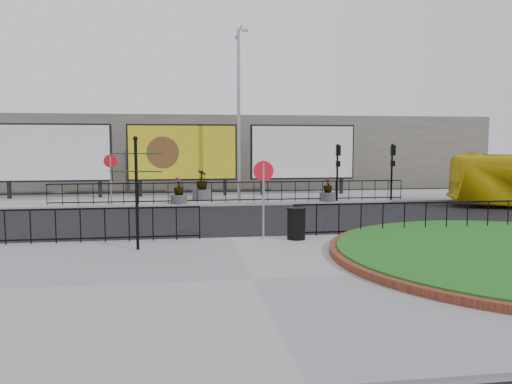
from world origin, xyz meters
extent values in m
plane|color=black|center=(0.00, 0.00, 0.00)|extent=(90.00, 90.00, 0.00)
cube|color=gray|center=(0.00, -5.00, 0.06)|extent=(30.00, 10.00, 0.12)
cube|color=gray|center=(0.00, 12.00, 0.06)|extent=(44.00, 6.00, 0.12)
cylinder|color=gray|center=(-5.00, 9.40, 1.32)|extent=(0.07, 0.07, 2.40)
cylinder|color=red|center=(-5.00, 9.40, 2.27)|extent=(0.64, 0.03, 0.64)
cylinder|color=white|center=(-5.00, 9.42, 2.27)|extent=(0.50, 0.03, 0.50)
cylinder|color=gray|center=(1.00, -0.40, 1.32)|extent=(0.07, 0.07, 2.40)
cylinder|color=red|center=(1.00, -0.40, 2.27)|extent=(0.64, 0.03, 0.64)
cylinder|color=white|center=(1.00, -0.38, 2.27)|extent=(0.50, 0.03, 0.50)
cube|color=black|center=(-10.90, 13.00, 0.62)|extent=(0.18, 0.18, 1.00)
cube|color=black|center=(-6.10, 13.00, 0.62)|extent=(0.18, 0.18, 1.00)
cube|color=black|center=(-8.50, 13.00, 2.62)|extent=(6.20, 0.25, 3.20)
cube|color=silver|center=(-8.50, 12.84, 2.62)|extent=(6.00, 0.06, 3.00)
cube|color=black|center=(-3.90, 13.00, 0.62)|extent=(0.18, 0.18, 1.00)
cube|color=black|center=(0.90, 13.00, 0.62)|extent=(0.18, 0.18, 1.00)
cube|color=black|center=(-1.50, 13.00, 2.62)|extent=(6.20, 0.25, 3.20)
cube|color=gold|center=(-1.50, 12.84, 2.62)|extent=(6.00, 0.06, 3.00)
cube|color=black|center=(3.10, 13.00, 0.62)|extent=(0.18, 0.18, 1.00)
cube|color=black|center=(7.90, 13.00, 0.62)|extent=(0.18, 0.18, 1.00)
cube|color=black|center=(5.50, 13.00, 2.62)|extent=(6.20, 0.25, 3.20)
cube|color=silver|center=(5.50, 12.84, 2.62)|extent=(6.00, 0.06, 3.00)
cylinder|color=gray|center=(1.50, 11.00, 4.62)|extent=(0.18, 0.18, 9.00)
cylinder|color=gray|center=(1.50, 11.00, 8.97)|extent=(0.43, 0.10, 0.77)
cube|color=gray|center=(1.85, 11.00, 9.07)|extent=(0.35, 0.15, 0.12)
cylinder|color=black|center=(6.50, 9.40, 1.62)|extent=(0.10, 0.10, 3.00)
cube|color=black|center=(6.50, 9.28, 2.77)|extent=(0.22, 0.18, 0.55)
cube|color=black|center=(6.50, 9.28, 2.07)|extent=(0.20, 0.16, 0.30)
cylinder|color=black|center=(9.50, 9.40, 1.62)|extent=(0.10, 0.10, 3.00)
cube|color=black|center=(9.50, 9.28, 2.77)|extent=(0.22, 0.18, 0.55)
cube|color=black|center=(9.50, 9.28, 2.07)|extent=(0.20, 0.16, 0.30)
cube|color=slate|center=(0.00, 22.00, 2.50)|extent=(40.00, 10.00, 5.00)
cylinder|color=black|center=(-2.79, -1.45, 1.67)|extent=(0.09, 0.09, 3.10)
sphere|color=black|center=(-2.79, -1.45, 3.26)|extent=(0.14, 0.14, 0.14)
cube|color=black|center=(-3.15, -1.32, 2.84)|extent=(0.73, 0.37, 0.03)
cube|color=black|center=(-2.41, -1.53, 2.84)|extent=(0.74, 0.28, 0.03)
cube|color=black|center=(-3.16, -1.36, 2.35)|extent=(0.74, 0.31, 0.03)
cube|color=black|center=(-2.43, -1.58, 2.35)|extent=(0.73, 0.37, 0.03)
cylinder|color=black|center=(2.02, -0.60, 0.59)|extent=(0.57, 0.57, 0.95)
cylinder|color=black|center=(2.02, -0.60, 1.10)|extent=(0.61, 0.61, 0.06)
cylinder|color=#4C4C4F|center=(-1.72, 9.40, 0.34)|extent=(0.84, 0.84, 0.44)
imported|color=#175316|center=(-1.72, 9.40, 1.00)|extent=(0.67, 0.67, 0.89)
cylinder|color=#4C4C4F|center=(-0.48, 11.00, 0.39)|extent=(1.05, 1.05, 0.55)
imported|color=#175316|center=(-0.48, 11.00, 1.21)|extent=(0.84, 0.84, 1.08)
cylinder|color=#4C4C4F|center=(6.00, 9.40, 0.34)|extent=(0.85, 0.85, 0.44)
imported|color=#175316|center=(6.00, 9.40, 1.00)|extent=(0.49, 0.49, 0.87)
camera|label=1|loc=(-1.49, -15.75, 3.13)|focal=35.00mm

